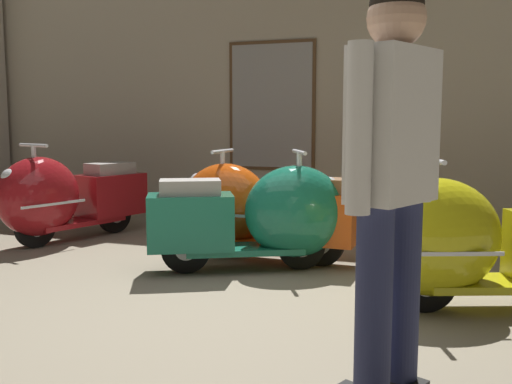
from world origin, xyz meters
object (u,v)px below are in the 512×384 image
at_px(visitor_0, 392,166).
at_px(scooter_2, 253,210).
at_px(scooter_1, 264,216).
at_px(scooter_3, 475,242).
at_px(scooter_0, 63,197).

bearing_deg(visitor_0, scooter_2, -34.85).
bearing_deg(visitor_0, scooter_1, -35.10).
distance_m(scooter_3, visitor_0, 1.57).
distance_m(scooter_0, scooter_2, 2.01).
xyz_separation_m(scooter_2, visitor_0, (1.40, -2.26, 0.57)).
xyz_separation_m(scooter_0, scooter_1, (2.21, -0.39, -0.01)).
distance_m(scooter_2, visitor_0, 2.72).
bearing_deg(scooter_2, scooter_0, -0.31).
bearing_deg(scooter_2, visitor_0, 123.44).
distance_m(scooter_0, visitor_0, 4.17).
relative_size(scooter_1, visitor_0, 0.92).
bearing_deg(scooter_0, scooter_1, 97.94).
distance_m(scooter_0, scooter_1, 2.25).
height_order(scooter_1, scooter_2, scooter_1).
relative_size(scooter_2, visitor_0, 0.90).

